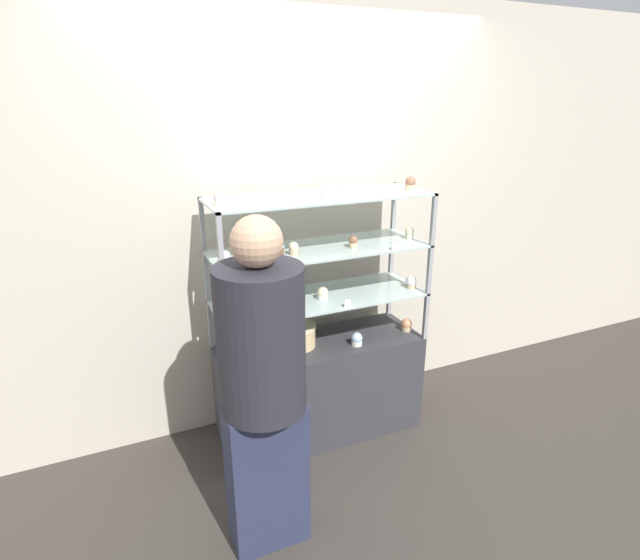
% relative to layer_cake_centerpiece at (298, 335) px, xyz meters
% --- Properties ---
extents(ground_plane, '(20.00, 20.00, 0.00)m').
position_rel_layer_cake_centerpiece_xyz_m(ground_plane, '(0.14, -0.01, -0.70)').
color(ground_plane, '#38332D').
extents(back_wall, '(8.00, 0.05, 2.60)m').
position_rel_layer_cake_centerpiece_xyz_m(back_wall, '(0.14, 0.36, 0.60)').
color(back_wall, beige).
rests_on(back_wall, ground_plane).
extents(display_base, '(1.24, 0.44, 0.63)m').
position_rel_layer_cake_centerpiece_xyz_m(display_base, '(0.14, -0.01, -0.38)').
color(display_base, '#333338').
rests_on(display_base, ground_plane).
extents(display_riser_lower, '(1.24, 0.44, 0.30)m').
position_rel_layer_cake_centerpiece_xyz_m(display_riser_lower, '(0.14, -0.01, 0.21)').
color(display_riser_lower, '#99999E').
rests_on(display_riser_lower, display_base).
extents(display_riser_middle, '(1.24, 0.44, 0.30)m').
position_rel_layer_cake_centerpiece_xyz_m(display_riser_middle, '(0.14, -0.01, 0.50)').
color(display_riser_middle, '#99999E').
rests_on(display_riser_middle, display_riser_lower).
extents(display_riser_upper, '(1.24, 0.44, 0.30)m').
position_rel_layer_cake_centerpiece_xyz_m(display_riser_upper, '(0.14, -0.01, 0.80)').
color(display_riser_upper, '#99999E').
rests_on(display_riser_upper, display_riser_middle).
extents(layer_cake_centerpiece, '(0.21, 0.21, 0.14)m').
position_rel_layer_cake_centerpiece_xyz_m(layer_cake_centerpiece, '(0.00, 0.00, 0.00)').
color(layer_cake_centerpiece, '#DBBC84').
rests_on(layer_cake_centerpiece, display_base).
extents(sheet_cake_frosted, '(0.20, 0.17, 0.07)m').
position_rel_layer_cake_centerpiece_xyz_m(sheet_cake_frosted, '(-0.21, -0.02, 0.55)').
color(sheet_cake_frosted, brown).
rests_on(sheet_cake_frosted, display_riser_middle).
extents(cupcake_0, '(0.07, 0.07, 0.08)m').
position_rel_layer_cake_centerpiece_xyz_m(cupcake_0, '(-0.43, -0.13, -0.03)').
color(cupcake_0, '#CCB28C').
rests_on(cupcake_0, display_base).
extents(cupcake_1, '(0.07, 0.07, 0.08)m').
position_rel_layer_cake_centerpiece_xyz_m(cupcake_1, '(0.32, -0.13, -0.03)').
color(cupcake_1, white).
rests_on(cupcake_1, display_base).
extents(cupcake_2, '(0.07, 0.07, 0.08)m').
position_rel_layer_cake_centerpiece_xyz_m(cupcake_2, '(0.70, -0.08, -0.03)').
color(cupcake_2, '#CCB28C').
rests_on(cupcake_2, display_base).
extents(price_tag_0, '(0.04, 0.00, 0.04)m').
position_rel_layer_cake_centerpiece_xyz_m(price_tag_0, '(-0.15, -0.21, -0.05)').
color(price_tag_0, white).
rests_on(price_tag_0, display_base).
extents(cupcake_3, '(0.06, 0.06, 0.07)m').
position_rel_layer_cake_centerpiece_xyz_m(cupcake_3, '(-0.43, -0.07, 0.26)').
color(cupcake_3, '#CCB28C').
rests_on(cupcake_3, display_riser_lower).
extents(cupcake_4, '(0.06, 0.06, 0.07)m').
position_rel_layer_cake_centerpiece_xyz_m(cupcake_4, '(0.14, -0.05, 0.26)').
color(cupcake_4, white).
rests_on(cupcake_4, display_riser_lower).
extents(cupcake_5, '(0.06, 0.06, 0.07)m').
position_rel_layer_cake_centerpiece_xyz_m(cupcake_5, '(0.70, -0.10, 0.26)').
color(cupcake_5, '#CCB28C').
rests_on(cupcake_5, display_riser_lower).
extents(price_tag_1, '(0.04, 0.00, 0.04)m').
position_rel_layer_cake_centerpiece_xyz_m(price_tag_1, '(0.21, -0.21, 0.25)').
color(price_tag_1, white).
rests_on(price_tag_1, display_riser_lower).
extents(cupcake_6, '(0.05, 0.05, 0.07)m').
position_rel_layer_cake_centerpiece_xyz_m(cupcake_6, '(-0.42, -0.08, 0.56)').
color(cupcake_6, white).
rests_on(cupcake_6, display_riser_middle).
extents(cupcake_7, '(0.05, 0.05, 0.07)m').
position_rel_layer_cake_centerpiece_xyz_m(cupcake_7, '(-0.05, -0.07, 0.56)').
color(cupcake_7, '#CCB28C').
rests_on(cupcake_7, display_riser_middle).
extents(cupcake_8, '(0.05, 0.05, 0.07)m').
position_rel_layer_cake_centerpiece_xyz_m(cupcake_8, '(0.31, -0.08, 0.56)').
color(cupcake_8, '#CCB28C').
rests_on(cupcake_8, display_riser_middle).
extents(cupcake_9, '(0.05, 0.05, 0.07)m').
position_rel_layer_cake_centerpiece_xyz_m(cupcake_9, '(0.70, -0.05, 0.56)').
color(cupcake_9, beige).
rests_on(cupcake_9, display_riser_middle).
extents(price_tag_2, '(0.04, 0.00, 0.04)m').
position_rel_layer_cake_centerpiece_xyz_m(price_tag_2, '(0.50, -0.21, 0.54)').
color(price_tag_2, white).
rests_on(price_tag_2, display_riser_middle).
extents(cupcake_10, '(0.06, 0.06, 0.08)m').
position_rel_layer_cake_centerpiece_xyz_m(cupcake_10, '(-0.43, -0.06, 0.85)').
color(cupcake_10, beige).
rests_on(cupcake_10, display_riser_upper).
extents(cupcake_11, '(0.06, 0.06, 0.08)m').
position_rel_layer_cake_centerpiece_xyz_m(cupcake_11, '(0.12, -0.12, 0.85)').
color(cupcake_11, white).
rests_on(cupcake_11, display_riser_upper).
extents(cupcake_12, '(0.06, 0.06, 0.08)m').
position_rel_layer_cake_centerpiece_xyz_m(cupcake_12, '(0.68, -0.06, 0.85)').
color(cupcake_12, '#CCB28C').
rests_on(cupcake_12, display_riser_upper).
extents(price_tag_3, '(0.04, 0.00, 0.04)m').
position_rel_layer_cake_centerpiece_xyz_m(price_tag_3, '(0.22, -0.21, 0.84)').
color(price_tag_3, white).
rests_on(price_tag_3, display_riser_upper).
extents(customer_figure, '(0.37, 0.37, 1.59)m').
position_rel_layer_cake_centerpiece_xyz_m(customer_figure, '(-0.43, -0.67, 0.15)').
color(customer_figure, '#282D47').
rests_on(customer_figure, ground_plane).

